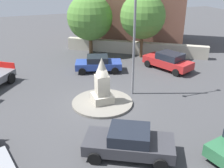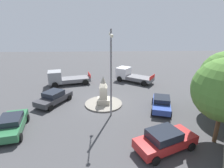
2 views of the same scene
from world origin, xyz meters
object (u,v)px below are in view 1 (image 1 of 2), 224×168
at_px(tree_mid_cluster, 143,16).
at_px(streetlamp, 135,27).
at_px(car_red_waiting, 168,61).
at_px(car_blue_approaching, 98,63).
at_px(monument, 102,83).
at_px(tree_near_wall, 90,18).
at_px(car_dark_grey_far_side, 129,142).

bearing_deg(tree_mid_cluster, streetlamp, -119.70).
bearing_deg(streetlamp, tree_mid_cluster, 60.30).
height_order(car_red_waiting, car_blue_approaching, car_red_waiting).
bearing_deg(car_blue_approaching, tree_mid_cluster, 24.47).
distance_m(streetlamp, car_blue_approaching, 6.76).
relative_size(monument, streetlamp, 0.39).
xyz_separation_m(car_red_waiting, tree_mid_cluster, (-0.74, 4.09, 3.38)).
height_order(monument, car_red_waiting, monument).
relative_size(monument, car_red_waiting, 0.65).
height_order(monument, tree_near_wall, tree_near_wall).
bearing_deg(car_dark_grey_far_side, tree_mid_cluster, 62.17).
height_order(streetlamp, car_dark_grey_far_side, streetlamp).
height_order(monument, car_dark_grey_far_side, monument).
xyz_separation_m(tree_near_wall, tree_mid_cluster, (4.50, -3.14, 0.37)).
xyz_separation_m(car_blue_approaching, car_dark_grey_far_side, (-1.98, -11.49, 0.02)).
bearing_deg(car_dark_grey_far_side, tree_near_wall, 80.49).
height_order(streetlamp, tree_mid_cluster, streetlamp).
relative_size(monument, tree_near_wall, 0.51).
relative_size(streetlamp, tree_mid_cluster, 1.26).
bearing_deg(tree_mid_cluster, car_blue_approaching, -155.53).
distance_m(monument, car_blue_approaching, 6.23).
bearing_deg(car_red_waiting, tree_near_wall, 125.89).
bearing_deg(tree_mid_cluster, tree_near_wall, 145.08).
relative_size(car_dark_grey_far_side, tree_mid_cluster, 0.73).
bearing_deg(monument, car_blue_approaching, 75.36).
bearing_deg(tree_near_wall, car_blue_approaching, -98.93).
height_order(streetlamp, tree_near_wall, streetlamp).
xyz_separation_m(monument, car_red_waiting, (7.67, 4.33, -0.72)).
xyz_separation_m(car_red_waiting, car_blue_approaching, (-6.11, 1.65, -0.08)).
bearing_deg(car_blue_approaching, car_red_waiting, -15.08).
distance_m(streetlamp, tree_mid_cluster, 8.87).
distance_m(car_dark_grey_far_side, tree_mid_cluster, 16.12).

